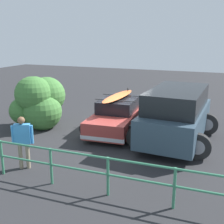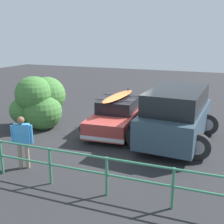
{
  "view_description": "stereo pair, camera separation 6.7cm",
  "coord_description": "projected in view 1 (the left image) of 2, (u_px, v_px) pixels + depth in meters",
  "views": [
    {
      "loc": [
        -3.97,
        10.49,
        3.86
      ],
      "look_at": [
        -0.03,
        0.56,
        0.95
      ],
      "focal_mm": 45.0,
      "sensor_mm": 36.0,
      "label": 1
    },
    {
      "loc": [
        -4.03,
        10.47,
        3.86
      ],
      "look_at": [
        -0.03,
        0.56,
        0.95
      ],
      "focal_mm": 45.0,
      "sensor_mm": 36.0,
      "label": 2
    }
  ],
  "objects": [
    {
      "name": "bush_near_left",
      "position": [
        38.0,
        100.0,
        12.02
      ],
      "size": [
        2.24,
        2.17,
        2.32
      ],
      "color": "brown",
      "rests_on": "ground"
    },
    {
      "name": "railing_fence",
      "position": [
        78.0,
        165.0,
        7.13
      ],
      "size": [
        8.15,
        0.27,
        1.02
      ],
      "color": "#387F5B",
      "rests_on": "ground"
    },
    {
      "name": "suv_car",
      "position": [
        176.0,
        115.0,
        10.38
      ],
      "size": [
        2.98,
        4.57,
        2.01
      ],
      "color": "#334756",
      "rests_on": "ground"
    },
    {
      "name": "ground_plane",
      "position": [
        116.0,
        131.0,
        11.84
      ],
      "size": [
        44.0,
        44.0,
        0.02
      ],
      "primitive_type": "cube",
      "color": "#28282B",
      "rests_on": "ground"
    },
    {
      "name": "person_bystander",
      "position": [
        23.0,
        138.0,
        8.22
      ],
      "size": [
        0.56,
        0.38,
        1.61
      ],
      "color": "gray",
      "rests_on": "ground"
    },
    {
      "name": "sedan_car",
      "position": [
        118.0,
        115.0,
        11.73
      ],
      "size": [
        2.52,
        4.1,
        1.61
      ],
      "color": "#9E3833",
      "rests_on": "ground"
    }
  ]
}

